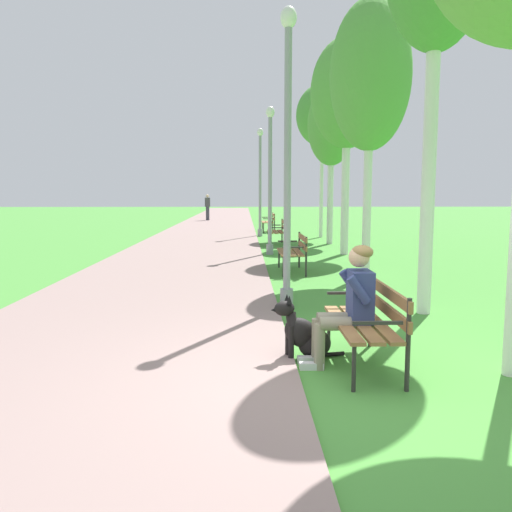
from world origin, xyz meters
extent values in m
plane|color=#478E38|center=(0.00, 0.00, 0.00)|extent=(120.00, 120.00, 0.00)
cube|color=gray|center=(-2.39, 24.00, 0.02)|extent=(4.16, 60.00, 0.04)
cube|color=olive|center=(0.17, 0.58, 0.45)|extent=(0.14, 1.50, 0.04)
cube|color=olive|center=(0.34, 0.58, 0.45)|extent=(0.14, 1.50, 0.04)
cube|color=olive|center=(0.52, 0.58, 0.45)|extent=(0.14, 1.50, 0.04)
cube|color=olive|center=(0.62, 0.58, 0.59)|extent=(0.04, 1.50, 0.11)
cube|color=olive|center=(0.62, 0.58, 0.77)|extent=(0.04, 1.50, 0.11)
cylinder|color=#2D2B28|center=(0.14, 1.27, 0.23)|extent=(0.04, 0.04, 0.45)
cylinder|color=#2D2B28|center=(0.62, 1.27, 0.43)|extent=(0.04, 0.04, 0.85)
cube|color=#2D2B28|center=(0.34, 1.27, 0.63)|extent=(0.45, 0.04, 0.03)
cylinder|color=#2D2B28|center=(0.14, -0.11, 0.23)|extent=(0.04, 0.04, 0.45)
cylinder|color=#2D2B28|center=(0.62, -0.11, 0.43)|extent=(0.04, 0.04, 0.85)
cube|color=#2D2B28|center=(0.34, -0.11, 0.63)|extent=(0.45, 0.04, 0.03)
cube|color=olive|center=(0.02, 6.98, 0.45)|extent=(0.14, 1.50, 0.04)
cube|color=olive|center=(0.20, 6.98, 0.45)|extent=(0.14, 1.50, 0.04)
cube|color=olive|center=(0.37, 6.98, 0.45)|extent=(0.14, 1.50, 0.04)
cube|color=olive|center=(0.48, 6.98, 0.59)|extent=(0.04, 1.50, 0.11)
cube|color=olive|center=(0.48, 6.98, 0.77)|extent=(0.04, 1.50, 0.11)
cylinder|color=#2D2B28|center=(0.00, 7.67, 0.23)|extent=(0.04, 0.04, 0.45)
cylinder|color=#2D2B28|center=(0.48, 7.67, 0.43)|extent=(0.04, 0.04, 0.85)
cube|color=#2D2B28|center=(0.20, 7.67, 0.63)|extent=(0.45, 0.04, 0.03)
cylinder|color=#2D2B28|center=(0.00, 6.29, 0.23)|extent=(0.04, 0.04, 0.45)
cylinder|color=#2D2B28|center=(0.48, 6.29, 0.43)|extent=(0.04, 0.04, 0.85)
cube|color=#2D2B28|center=(0.20, 6.29, 0.63)|extent=(0.45, 0.04, 0.03)
cube|color=olive|center=(0.06, 13.07, 0.45)|extent=(0.14, 1.50, 0.04)
cube|color=olive|center=(0.24, 13.07, 0.45)|extent=(0.14, 1.50, 0.04)
cube|color=olive|center=(0.41, 13.07, 0.45)|extent=(0.14, 1.50, 0.04)
cube|color=olive|center=(0.52, 13.07, 0.59)|extent=(0.04, 1.50, 0.11)
cube|color=olive|center=(0.52, 13.07, 0.77)|extent=(0.04, 1.50, 0.11)
cylinder|color=#2D2B28|center=(0.04, 13.76, 0.23)|extent=(0.04, 0.04, 0.45)
cylinder|color=#2D2B28|center=(0.52, 13.76, 0.43)|extent=(0.04, 0.04, 0.85)
cube|color=#2D2B28|center=(0.24, 13.76, 0.63)|extent=(0.45, 0.04, 0.03)
cylinder|color=#2D2B28|center=(0.04, 12.38, 0.23)|extent=(0.04, 0.04, 0.45)
cylinder|color=#2D2B28|center=(0.52, 12.38, 0.43)|extent=(0.04, 0.04, 0.85)
cube|color=#2D2B28|center=(0.24, 12.38, 0.63)|extent=(0.45, 0.04, 0.03)
cube|color=olive|center=(0.06, 18.88, 0.45)|extent=(0.14, 1.50, 0.04)
cube|color=olive|center=(0.23, 18.88, 0.45)|extent=(0.14, 1.50, 0.04)
cube|color=olive|center=(0.41, 18.88, 0.45)|extent=(0.14, 1.50, 0.04)
cube|color=olive|center=(0.51, 18.88, 0.59)|extent=(0.04, 1.50, 0.11)
cube|color=olive|center=(0.51, 18.88, 0.77)|extent=(0.04, 1.50, 0.11)
cylinder|color=#2D2B28|center=(0.03, 19.57, 0.23)|extent=(0.04, 0.04, 0.45)
cylinder|color=#2D2B28|center=(0.51, 19.57, 0.43)|extent=(0.04, 0.04, 0.85)
cube|color=#2D2B28|center=(0.23, 19.57, 0.63)|extent=(0.45, 0.04, 0.03)
cylinder|color=#2D2B28|center=(0.03, 18.19, 0.23)|extent=(0.04, 0.04, 0.45)
cylinder|color=#2D2B28|center=(0.51, 18.19, 0.43)|extent=(0.04, 0.04, 0.85)
cube|color=#2D2B28|center=(0.23, 18.19, 0.63)|extent=(0.45, 0.04, 0.03)
cylinder|color=gray|center=(0.13, 0.69, 0.47)|extent=(0.42, 0.14, 0.14)
cylinder|color=gray|center=(-0.08, 0.69, 0.24)|extent=(0.11, 0.11, 0.47)
cube|color=silver|center=(-0.16, 0.69, 0.04)|extent=(0.24, 0.09, 0.07)
cylinder|color=gray|center=(0.13, 0.49, 0.47)|extent=(0.42, 0.14, 0.14)
cylinder|color=gray|center=(-0.08, 0.49, 0.24)|extent=(0.11, 0.11, 0.47)
cube|color=silver|center=(-0.16, 0.49, 0.04)|extent=(0.24, 0.09, 0.07)
cube|color=navy|center=(0.34, 0.59, 0.73)|extent=(0.22, 0.36, 0.52)
cylinder|color=navy|center=(0.28, 0.79, 0.83)|extent=(0.25, 0.09, 0.30)
cylinder|color=navy|center=(0.28, 0.39, 0.83)|extent=(0.25, 0.09, 0.30)
sphere|color=tan|center=(0.32, 0.59, 1.13)|extent=(0.21, 0.21, 0.21)
ellipsoid|color=olive|center=(0.35, 0.59, 1.18)|extent=(0.22, 0.23, 0.14)
ellipsoid|color=black|center=(-0.08, 0.86, 0.16)|extent=(0.41, 0.35, 0.32)
ellipsoid|color=black|center=(-0.22, 0.83, 0.29)|extent=(0.53, 0.32, 0.48)
ellipsoid|color=black|center=(-0.18, 0.84, 0.32)|extent=(0.39, 0.26, 0.27)
cylinder|color=black|center=(-0.36, 0.87, 0.19)|extent=(0.06, 0.06, 0.38)
cylinder|color=black|center=(-0.34, 0.75, 0.19)|extent=(0.06, 0.06, 0.38)
cylinder|color=black|center=(-0.33, 0.81, 0.43)|extent=(0.14, 0.19, 0.19)
ellipsoid|color=black|center=(-0.41, 0.80, 0.56)|extent=(0.24, 0.18, 0.16)
cone|color=black|center=(-0.51, 0.78, 0.55)|extent=(0.12, 0.11, 0.09)
cone|color=black|center=(-0.38, 0.85, 0.66)|extent=(0.06, 0.06, 0.09)
cone|color=black|center=(-0.36, 0.76, 0.66)|extent=(0.06, 0.06, 0.09)
cylinder|color=black|center=(0.12, 0.90, 0.03)|extent=(0.28, 0.10, 0.04)
cylinder|color=gray|center=(-0.18, 3.33, 0.15)|extent=(0.20, 0.20, 0.30)
cylinder|color=gray|center=(-0.18, 3.33, 2.09)|extent=(0.11, 0.11, 4.17)
ellipsoid|color=silver|center=(-0.18, 3.33, 4.29)|extent=(0.24, 0.24, 0.32)
cylinder|color=gray|center=(-0.09, 10.30, 0.15)|extent=(0.20, 0.20, 0.30)
cylinder|color=gray|center=(-0.09, 10.30, 1.94)|extent=(0.11, 0.11, 3.87)
ellipsoid|color=silver|center=(-0.09, 10.30, 3.99)|extent=(0.24, 0.24, 0.32)
cylinder|color=gray|center=(-0.17, 16.54, 0.15)|extent=(0.20, 0.20, 0.30)
cylinder|color=gray|center=(-0.17, 16.54, 2.01)|extent=(0.11, 0.11, 4.02)
ellipsoid|color=silver|center=(-0.17, 16.54, 4.14)|extent=(0.24, 0.24, 0.32)
cylinder|color=silver|center=(1.82, 2.93, 2.11)|extent=(0.20, 0.20, 4.23)
cylinder|color=silver|center=(1.74, 6.31, 1.61)|extent=(0.17, 0.17, 3.22)
ellipsoid|color=#569E42|center=(1.74, 6.31, 4.14)|extent=(1.64, 1.73, 3.04)
cylinder|color=silver|center=(2.06, 10.31, 1.80)|extent=(0.22, 0.22, 3.61)
ellipsoid|color=#569E42|center=(2.06, 10.31, 4.52)|extent=(2.05, 1.81, 3.05)
cylinder|color=silver|center=(2.14, 13.39, 1.61)|extent=(0.20, 0.20, 3.22)
ellipsoid|color=#569E42|center=(2.14, 13.39, 4.05)|extent=(1.61, 1.66, 2.75)
cylinder|color=silver|center=(2.23, 16.08, 2.01)|extent=(0.14, 0.14, 4.02)
ellipsoid|color=#4C933D|center=(2.23, 16.08, 4.74)|extent=(2.05, 1.93, 2.39)
cylinder|color=#383842|center=(-3.08, 28.20, 0.44)|extent=(0.22, 0.22, 0.88)
cube|color=#3F3F42|center=(-3.08, 28.20, 1.16)|extent=(0.32, 0.20, 0.56)
sphere|color=beige|center=(-3.08, 28.20, 1.55)|extent=(0.20, 0.20, 0.20)
camera|label=1|loc=(-0.84, -4.59, 1.78)|focal=36.75mm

